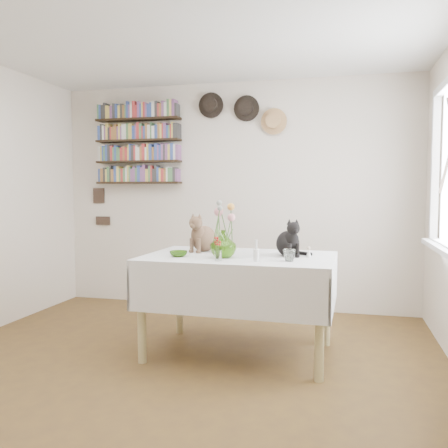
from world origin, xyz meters
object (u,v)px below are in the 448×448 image
(dining_table, at_px, (239,280))
(black_cat, at_px, (288,237))
(tabby_cat, at_px, (204,232))
(flower_vase, at_px, (223,244))
(bookshelf_unit, at_px, (138,144))

(dining_table, distance_m, black_cat, 0.52)
(tabby_cat, distance_m, black_cat, 0.73)
(tabby_cat, height_order, flower_vase, tabby_cat)
(dining_table, xyz_separation_m, bookshelf_unit, (-1.49, 1.42, 1.24))
(bookshelf_unit, bearing_deg, flower_vase, -48.32)
(black_cat, distance_m, bookshelf_unit, 2.47)
(flower_vase, distance_m, bookshelf_unit, 2.30)
(dining_table, bearing_deg, bookshelf_unit, 136.39)
(tabby_cat, relative_size, flower_vase, 1.57)
(flower_vase, bearing_deg, bookshelf_unit, 131.68)
(dining_table, height_order, bookshelf_unit, bookshelf_unit)
(tabby_cat, relative_size, bookshelf_unit, 0.33)
(dining_table, bearing_deg, flower_vase, -122.51)
(dining_table, height_order, flower_vase, flower_vase)
(black_cat, bearing_deg, dining_table, 163.84)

